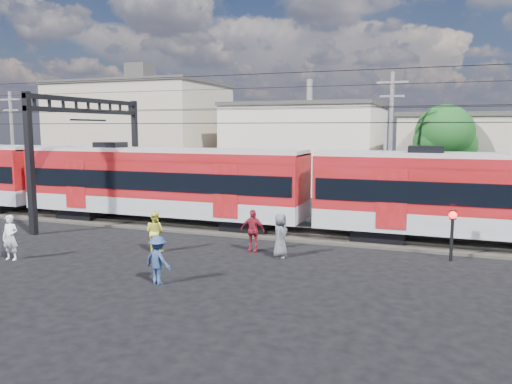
{
  "coord_description": "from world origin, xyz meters",
  "views": [
    {
      "loc": [
        8.81,
        -15.48,
        5.27
      ],
      "look_at": [
        1.23,
        5.0,
        2.45
      ],
      "focal_mm": 35.0,
      "sensor_mm": 36.0,
      "label": 1
    }
  ],
  "objects_px": {
    "pedestrian_a": "(10,238)",
    "crossing_signal": "(452,226)",
    "pedestrian_c": "(158,260)",
    "commuter_train": "(164,181)"
  },
  "relations": [
    {
      "from": "pedestrian_a",
      "to": "crossing_signal",
      "type": "distance_m",
      "value": 17.61
    },
    {
      "from": "crossing_signal",
      "to": "pedestrian_c",
      "type": "bearing_deg",
      "value": -144.93
    },
    {
      "from": "pedestrian_a",
      "to": "pedestrian_c",
      "type": "height_order",
      "value": "pedestrian_a"
    },
    {
      "from": "pedestrian_c",
      "to": "pedestrian_a",
      "type": "bearing_deg",
      "value": 10.03
    },
    {
      "from": "commuter_train",
      "to": "pedestrian_a",
      "type": "xyz_separation_m",
      "value": [
        -2.01,
        -8.57,
        -1.49
      ]
    },
    {
      "from": "commuter_train",
      "to": "pedestrian_c",
      "type": "xyz_separation_m",
      "value": [
        5.19,
        -9.23,
        -1.57
      ]
    },
    {
      "from": "commuter_train",
      "to": "pedestrian_c",
      "type": "height_order",
      "value": "commuter_train"
    },
    {
      "from": "pedestrian_c",
      "to": "crossing_signal",
      "type": "relative_size",
      "value": 0.81
    },
    {
      "from": "commuter_train",
      "to": "pedestrian_a",
      "type": "relative_size",
      "value": 27.62
    },
    {
      "from": "pedestrian_c",
      "to": "crossing_signal",
      "type": "bearing_deg",
      "value": -129.71
    }
  ]
}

